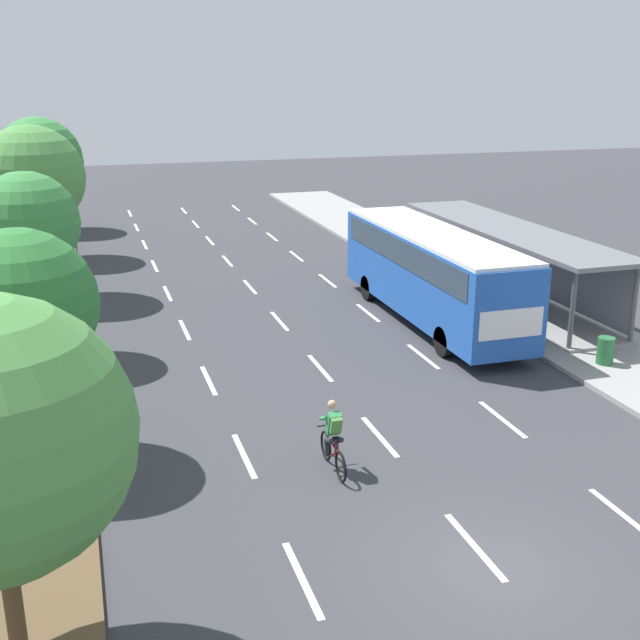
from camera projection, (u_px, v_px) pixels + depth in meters
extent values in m
plane|color=#38383D|center=(494.00, 568.00, 14.68)|extent=(140.00, 140.00, 0.00)
cube|color=brown|center=(46.00, 309.00, 30.51)|extent=(2.60, 52.00, 0.12)
cube|color=gray|center=(456.00, 275.00, 35.48)|extent=(4.50, 52.00, 0.15)
cube|color=white|center=(302.00, 579.00, 14.37)|extent=(0.14, 2.38, 0.01)
cube|color=white|center=(244.00, 455.00, 18.97)|extent=(0.14, 2.38, 0.01)
cube|color=white|center=(209.00, 380.00, 23.58)|extent=(0.14, 2.38, 0.01)
cube|color=white|center=(185.00, 330.00, 28.19)|extent=(0.14, 2.38, 0.01)
cube|color=white|center=(168.00, 293.00, 32.79)|extent=(0.14, 2.38, 0.01)
cube|color=white|center=(155.00, 266.00, 37.40)|extent=(0.14, 2.38, 0.01)
cube|color=white|center=(145.00, 245.00, 42.01)|extent=(0.14, 2.38, 0.01)
cube|color=white|center=(136.00, 227.00, 46.62)|extent=(0.14, 2.38, 0.01)
cube|color=white|center=(130.00, 213.00, 51.22)|extent=(0.14, 2.38, 0.01)
cube|color=white|center=(475.00, 546.00, 15.36)|extent=(0.14, 2.38, 0.01)
cube|color=white|center=(379.00, 436.00, 19.97)|extent=(0.14, 2.38, 0.01)
cube|color=white|center=(320.00, 368.00, 24.57)|extent=(0.14, 2.38, 0.01)
cube|color=white|center=(279.00, 321.00, 29.18)|extent=(0.14, 2.38, 0.01)
cube|color=white|center=(250.00, 287.00, 33.79)|extent=(0.14, 2.38, 0.01)
cube|color=white|center=(227.00, 261.00, 38.39)|extent=(0.14, 2.38, 0.01)
cube|color=white|center=(210.00, 241.00, 43.00)|extent=(0.14, 2.38, 0.01)
cube|color=white|center=(196.00, 224.00, 47.61)|extent=(0.14, 2.38, 0.01)
cube|color=white|center=(184.00, 211.00, 52.22)|extent=(0.14, 2.38, 0.01)
cube|color=white|center=(626.00, 517.00, 16.35)|extent=(0.14, 2.38, 0.01)
cube|color=white|center=(502.00, 419.00, 20.96)|extent=(0.14, 2.38, 0.01)
cube|color=white|center=(423.00, 356.00, 25.57)|extent=(0.14, 2.38, 0.01)
cube|color=white|center=(368.00, 313.00, 30.17)|extent=(0.14, 2.38, 0.01)
cube|color=white|center=(327.00, 281.00, 34.78)|extent=(0.14, 2.38, 0.01)
cube|color=white|center=(297.00, 256.00, 39.39)|extent=(0.14, 2.38, 0.01)
cube|color=white|center=(272.00, 237.00, 43.99)|extent=(0.14, 2.38, 0.01)
cube|color=white|center=(252.00, 221.00, 48.60)|extent=(0.14, 2.38, 0.01)
cube|color=white|center=(236.00, 208.00, 53.21)|extent=(0.14, 2.38, 0.01)
cube|color=gray|center=(504.00, 297.00, 31.58)|extent=(2.60, 12.85, 0.10)
cylinder|color=#56565B|center=(572.00, 310.00, 25.22)|extent=(0.16, 0.16, 2.60)
cylinder|color=#56565B|center=(415.00, 236.00, 36.46)|extent=(0.16, 0.16, 2.60)
cylinder|color=#56565B|center=(634.00, 303.00, 25.89)|extent=(0.16, 0.16, 2.60)
cylinder|color=#56565B|center=(461.00, 233.00, 37.13)|extent=(0.16, 0.16, 2.60)
cube|color=gray|center=(534.00, 262.00, 31.53)|extent=(0.10, 12.21, 2.34)
cube|color=slate|center=(509.00, 230.00, 30.76)|extent=(2.90, 13.25, 0.16)
cube|color=#2356B2|center=(431.00, 273.00, 28.52)|extent=(2.50, 11.20, 2.80)
cube|color=#2D3D4C|center=(432.00, 250.00, 28.26)|extent=(2.54, 10.30, 0.90)
cube|color=silver|center=(433.00, 234.00, 28.08)|extent=(2.45, 10.98, 0.12)
cube|color=#2D3D4C|center=(375.00, 234.00, 33.53)|extent=(2.25, 0.06, 1.54)
cube|color=white|center=(511.00, 324.00, 23.47)|extent=(2.12, 0.04, 0.90)
cylinder|color=black|center=(368.00, 288.00, 31.78)|extent=(0.30, 1.00, 1.00)
cylinder|color=black|center=(418.00, 283.00, 32.40)|extent=(0.30, 1.00, 1.00)
cylinder|color=black|center=(444.00, 341.00, 25.46)|extent=(0.30, 1.00, 1.00)
cylinder|color=black|center=(504.00, 335.00, 26.08)|extent=(0.30, 1.00, 1.00)
torus|color=black|center=(326.00, 445.00, 18.69)|extent=(0.06, 0.72, 0.72)
torus|color=black|center=(341.00, 467.00, 17.69)|extent=(0.06, 0.72, 0.72)
cylinder|color=maroon|center=(333.00, 445.00, 18.11)|extent=(0.05, 0.94, 0.05)
cylinder|color=maroon|center=(334.00, 454.00, 18.07)|extent=(0.05, 0.57, 0.42)
cylinder|color=maroon|center=(336.00, 448.00, 17.92)|extent=(0.04, 0.04, 0.40)
cube|color=black|center=(336.00, 440.00, 17.86)|extent=(0.12, 0.24, 0.06)
cylinder|color=black|center=(327.00, 425.00, 18.48)|extent=(0.46, 0.04, 0.04)
cube|color=#2D844C|center=(334.00, 423.00, 17.92)|extent=(0.30, 0.36, 0.59)
cube|color=#4C893D|center=(336.00, 425.00, 17.77)|extent=(0.26, 0.26, 0.42)
sphere|color=tan|center=(332.00, 404.00, 17.91)|extent=(0.20, 0.20, 0.20)
cylinder|color=#23232D|center=(329.00, 441.00, 17.98)|extent=(0.12, 0.42, 0.25)
cylinder|color=#23232D|center=(327.00, 448.00, 18.22)|extent=(0.10, 0.17, 0.41)
cylinder|color=#23232D|center=(339.00, 439.00, 18.05)|extent=(0.12, 0.42, 0.25)
cylinder|color=#23232D|center=(336.00, 446.00, 18.28)|extent=(0.10, 0.17, 0.41)
cylinder|color=#2D844C|center=(324.00, 418.00, 18.06)|extent=(0.09, 0.47, 0.28)
cylinder|color=#2D844C|center=(338.00, 417.00, 18.16)|extent=(0.09, 0.47, 0.28)
cylinder|color=brown|center=(13.00, 599.00, 11.88)|extent=(0.28, 0.28, 2.24)
cylinder|color=brown|center=(32.00, 407.00, 18.57)|extent=(0.28, 0.28, 2.34)
sphere|color=#2D7533|center=(20.00, 305.00, 17.81)|extent=(3.53, 3.53, 3.53)
cylinder|color=brown|center=(36.00, 308.00, 25.13)|extent=(0.28, 0.28, 3.00)
sphere|color=#38843D|center=(27.00, 224.00, 24.31)|extent=(3.24, 3.24, 3.24)
cylinder|color=brown|center=(41.00, 256.00, 31.78)|extent=(0.28, 0.28, 3.21)
sphere|color=#4C8E42|center=(32.00, 178.00, 30.83)|extent=(4.09, 4.09, 4.09)
cylinder|color=brown|center=(46.00, 224.00, 38.50)|extent=(0.28, 0.28, 3.12)
sphere|color=#38843D|center=(39.00, 160.00, 37.57)|extent=(4.08, 4.08, 4.08)
cylinder|color=brown|center=(52.00, 209.00, 45.37)|extent=(0.28, 0.28, 2.21)
sphere|color=#2D7533|center=(47.00, 163.00, 44.57)|extent=(4.05, 4.05, 4.05)
cylinder|color=#286B38|center=(605.00, 351.00, 24.40)|extent=(0.52, 0.52, 0.85)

